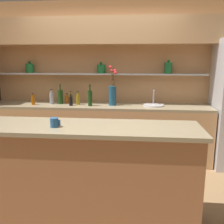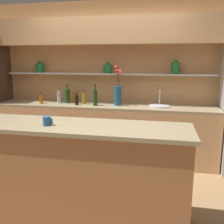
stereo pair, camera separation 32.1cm
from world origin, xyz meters
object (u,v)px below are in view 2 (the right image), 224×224
Objects in this scene: bottle_sauce_6 at (77,100)px; coffee_mug at (47,121)px; bottle_sauce_0 at (41,99)px; bottle_oil_7 at (84,99)px; bottle_sauce_5 at (74,99)px; sink_fixture at (159,105)px; bottle_wine_2 at (67,96)px; flower_vase at (118,92)px; bottle_oil_3 at (77,98)px; bottle_wine_1 at (95,97)px; bottle_spirit_4 at (59,97)px.

coffee_mug is (0.28, -1.64, 0.07)m from bottle_sauce_6.
bottle_oil_7 is (0.73, 0.09, 0.01)m from bottle_sauce_0.
coffee_mug reaches higher than bottle_sauce_5.
bottle_oil_7 is at bearing -179.06° from sink_fixture.
bottle_sauce_5 is 1.74× the size of coffee_mug.
coffee_mug is (0.49, -1.79, 0.02)m from bottle_wine_2.
bottle_oil_3 is (-0.71, 0.05, -0.12)m from flower_vase.
flower_vase reaches higher than bottle_oil_7.
bottle_oil_7 is 2.32× the size of coffee_mug.
bottle_sauce_5 is at bearing 102.19° from coffee_mug.
bottle_wine_1 is (-0.35, -0.10, -0.08)m from flower_vase.
bottle_wine_2 is at bearing 145.01° from bottle_sauce_6.
flower_vase is 0.72m from bottle_oil_3.
bottle_sauce_6 is 0.14m from bottle_oil_7.
bottle_wine_2 is at bearing 105.40° from coffee_mug.
flower_vase is 3.34× the size of bottle_sauce_0.
flower_vase is 1.79m from coffee_mug.
bottle_oil_7 is at bearing -3.78° from bottle_spirit_4.
bottle_sauce_6 is at bearing -174.75° from sink_fixture.
bottle_wine_2 reaches higher than bottle_sauce_0.
bottle_wine_1 reaches higher than bottle_sauce_5.
bottle_oil_3 is 0.15m from bottle_oil_7.
sink_fixture is 1.73× the size of bottle_sauce_0.
coffee_mug is (0.64, -1.77, 0.04)m from bottle_spirit_4.
bottle_wine_1 is 2.02× the size of bottle_sauce_5.
flower_vase is 0.88m from bottle_wine_2.
bottle_wine_2 is (-1.54, 0.03, 0.10)m from sink_fixture.
bottle_wine_1 is at bearing 88.86° from coffee_mug.
bottle_sauce_0 is 0.73m from bottle_oil_7.
bottle_oil_7 is at bearing 47.19° from bottle_sauce_6.
bottle_wine_1 reaches higher than bottle_sauce_0.
bottle_spirit_4 is (-0.14, -0.02, -0.02)m from bottle_wine_2.
flower_vase reaches higher than bottle_oil_3.
sink_fixture is at bearing 6.29° from bottle_wine_1.
flower_vase is 0.80m from bottle_sauce_5.
bottle_sauce_0 is at bearing -161.81° from bottle_wine_2.
bottle_oil_7 is (0.22, -0.11, 0.02)m from bottle_sauce_5.
bottle_wine_2 is 0.32m from bottle_oil_7.
bottle_sauce_0 is at bearing -175.88° from flower_vase.
bottle_oil_7 is (0.14, -0.06, 0.00)m from bottle_oil_3.
bottle_wine_1 is at bearing -14.98° from bottle_wine_2.
bottle_spirit_4 is at bearing 23.16° from bottle_sauce_0.
bottle_sauce_0 is at bearing -158.82° from bottle_sauce_5.
bottle_oil_3 is 0.32m from bottle_spirit_4.
sink_fixture is at bearing -0.33° from bottle_spirit_4.
bottle_wine_1 is at bearing -173.71° from sink_fixture.
flower_vase is 0.58m from bottle_oil_7.
sink_fixture is 3.36× the size of coffee_mug.
bottle_spirit_4 is 0.38m from bottle_sauce_6.
bottle_sauce_5 is 0.89× the size of bottle_sauce_6.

